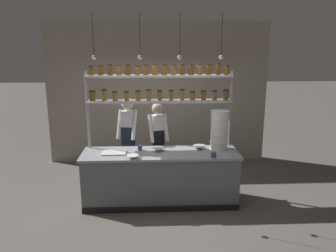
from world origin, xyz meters
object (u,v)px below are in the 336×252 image
object	(u,v)px
container_stack	(219,130)
prep_bowl_center_back	(133,157)
chef_left	(128,136)
chef_center	(158,139)
prep_bowl_center_front	(199,147)
serving_cup_front	(214,155)
cutting_board	(114,153)
serving_cup_by_board	(140,148)
spice_shelf_unit	(160,90)
prep_bowl_near_left	(158,149)

from	to	relation	value
container_stack	prep_bowl_center_back	size ratio (longest dim) A/B	3.42
chef_left	chef_center	distance (m)	0.57
prep_bowl_center_front	serving_cup_front	xyz separation A→B (m)	(0.17, -0.45, 0.01)
cutting_board	prep_bowl_center_front	size ratio (longest dim) A/B	1.72
serving_cup_by_board	prep_bowl_center_front	bearing A→B (deg)	0.79
spice_shelf_unit	chef_left	xyz separation A→B (m)	(-0.60, 0.38, -0.93)
prep_bowl_center_front	prep_bowl_center_back	distance (m)	1.23
chef_center	spice_shelf_unit	bearing A→B (deg)	-101.12
container_stack	chef_center	bearing A→B (deg)	152.38
container_stack	cutting_board	xyz separation A→B (m)	(-1.82, -0.17, -0.33)
container_stack	prep_bowl_center_front	world-z (taller)	container_stack
prep_bowl_center_back	chef_center	bearing A→B (deg)	66.84
chef_center	prep_bowl_near_left	xyz separation A→B (m)	(0.00, -0.63, -0.00)
prep_bowl_near_left	prep_bowl_center_back	xyz separation A→B (m)	(-0.43, -0.36, -0.00)
prep_bowl_near_left	prep_bowl_center_back	size ratio (longest dim) A/B	1.11
container_stack	prep_bowl_near_left	distance (m)	1.11
container_stack	prep_bowl_center_front	size ratio (longest dim) A/B	2.97
cutting_board	prep_bowl_center_front	xyz separation A→B (m)	(1.48, 0.17, 0.02)
container_stack	serving_cup_by_board	xyz separation A→B (m)	(-1.39, -0.01, -0.30)
chef_left	serving_cup_by_board	distance (m)	0.63
chef_center	container_stack	xyz separation A→B (m)	(1.07, -0.56, 0.31)
cutting_board	serving_cup_front	size ratio (longest dim) A/B	4.36
container_stack	serving_cup_by_board	size ratio (longest dim) A/B	7.72
chef_center	cutting_board	xyz separation A→B (m)	(-0.75, -0.72, -0.02)
spice_shelf_unit	serving_cup_front	xyz separation A→B (m)	(0.86, -0.63, -0.99)
cutting_board	container_stack	bearing A→B (deg)	5.20
prep_bowl_near_left	serving_cup_front	world-z (taller)	serving_cup_front
spice_shelf_unit	cutting_board	size ratio (longest dim) A/B	6.39
cutting_board	prep_bowl_near_left	world-z (taller)	prep_bowl_near_left
prep_bowl_near_left	prep_bowl_center_back	distance (m)	0.56
chef_center	serving_cup_by_board	world-z (taller)	chef_center
prep_bowl_center_front	serving_cup_front	bearing A→B (deg)	-69.52
prep_bowl_near_left	prep_bowl_center_back	world-z (taller)	prep_bowl_near_left
spice_shelf_unit	serving_cup_by_board	distance (m)	1.07
chef_center	prep_bowl_near_left	size ratio (longest dim) A/B	7.40
prep_bowl_center_back	chef_left	bearing A→B (deg)	97.93
chef_center	prep_bowl_center_back	distance (m)	1.07
chef_center	prep_bowl_center_front	xyz separation A→B (m)	(0.73, -0.55, -0.00)
container_stack	prep_bowl_near_left	bearing A→B (deg)	-176.18
prep_bowl_near_left	cutting_board	bearing A→B (deg)	-172.87
prep_bowl_center_front	container_stack	bearing A→B (deg)	-1.25
chef_center	prep_bowl_center_back	bearing A→B (deg)	-129.98
chef_center	container_stack	size ratio (longest dim) A/B	2.40
spice_shelf_unit	chef_left	bearing A→B (deg)	147.46
chef_center	serving_cup_front	distance (m)	1.34
spice_shelf_unit	prep_bowl_near_left	world-z (taller)	spice_shelf_unit
prep_bowl_center_front	serving_cup_by_board	xyz separation A→B (m)	(-1.05, -0.01, 0.01)
prep_bowl_center_back	prep_bowl_center_front	bearing A→B (deg)	20.74
prep_bowl_center_back	serving_cup_by_board	xyz separation A→B (m)	(0.10, 0.42, 0.02)
chef_left	prep_bowl_center_back	xyz separation A→B (m)	(0.14, -1.00, -0.07)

